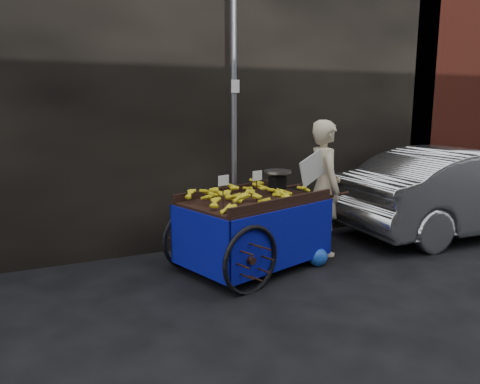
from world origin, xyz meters
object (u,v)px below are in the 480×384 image
vendor (324,188)px  parked_car (465,191)px  plastic_bag (318,257)px  banana_cart (250,207)px

vendor → parked_car: (2.78, -0.10, -0.25)m
vendor → plastic_bag: (-0.39, -0.46, -0.85)m
plastic_bag → vendor: bearing=49.9°
parked_car → vendor: bearing=90.2°
banana_cart → vendor: bearing=-10.5°
parked_car → banana_cart: bearing=92.9°
vendor → parked_car: bearing=-79.7°
banana_cart → vendor: vendor is taller
vendor → plastic_bag: vendor is taller
banana_cart → parked_car: size_ratio=0.62×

